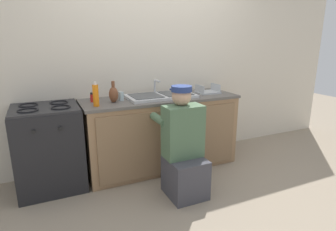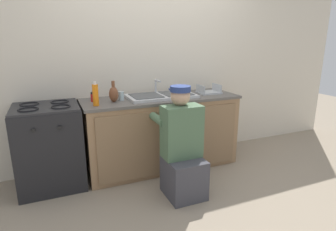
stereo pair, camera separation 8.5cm
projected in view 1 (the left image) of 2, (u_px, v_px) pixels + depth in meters
ground_plane at (172, 175)px, 3.27m from camera, size 12.00×12.00×0.00m
back_wall at (150, 62)px, 3.51m from camera, size 6.00×0.10×2.50m
counter_cabinet at (161, 134)px, 3.42m from camera, size 1.81×0.62×0.84m
countertop at (161, 99)px, 3.31m from camera, size 1.85×0.62×0.03m
sink_double_basin at (161, 96)px, 3.30m from camera, size 0.80×0.44×0.19m
stove_range at (49, 148)px, 2.91m from camera, size 0.65×0.62×0.90m
plumber_person at (184, 151)px, 2.78m from camera, size 0.42×0.61×1.10m
water_glass at (121, 96)px, 3.11m from camera, size 0.06×0.06×0.10m
soap_bottle_orange at (96, 95)px, 2.84m from camera, size 0.06×0.06×0.25m
dish_rack_tray at (208, 91)px, 3.56m from camera, size 0.28×0.22×0.11m
vase_decorative at (114, 94)px, 3.02m from camera, size 0.10×0.10×0.23m
spice_bottle_red at (92, 97)px, 3.04m from camera, size 0.04×0.04×0.10m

